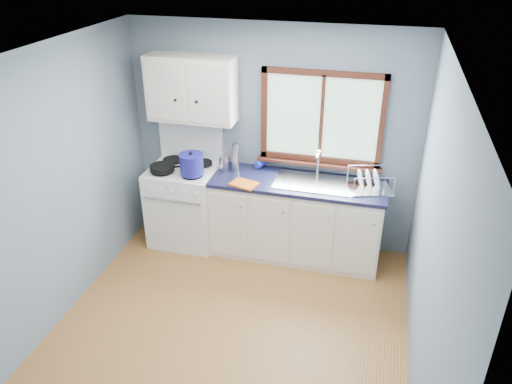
% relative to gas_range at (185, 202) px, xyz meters
% --- Properties ---
extents(floor, '(3.20, 3.60, 0.02)m').
position_rel_gas_range_xyz_m(floor, '(0.95, -1.47, -0.50)').
color(floor, '#A16A34').
rests_on(floor, ground).
extents(ceiling, '(3.20, 3.60, 0.02)m').
position_rel_gas_range_xyz_m(ceiling, '(0.95, -1.47, 2.02)').
color(ceiling, white).
rests_on(ceiling, wall_back).
extents(wall_back, '(3.20, 0.02, 2.50)m').
position_rel_gas_range_xyz_m(wall_back, '(0.95, 0.34, 0.76)').
color(wall_back, slate).
rests_on(wall_back, ground).
extents(wall_left, '(0.02, 3.60, 2.50)m').
position_rel_gas_range_xyz_m(wall_left, '(-0.66, -1.47, 0.76)').
color(wall_left, slate).
rests_on(wall_left, ground).
extents(wall_right, '(0.02, 3.60, 2.50)m').
position_rel_gas_range_xyz_m(wall_right, '(2.56, -1.47, 0.76)').
color(wall_right, slate).
rests_on(wall_right, ground).
extents(gas_range, '(0.76, 0.69, 1.36)m').
position_rel_gas_range_xyz_m(gas_range, '(0.00, 0.00, 0.00)').
color(gas_range, white).
rests_on(gas_range, floor).
extents(base_cabinets, '(1.85, 0.60, 0.88)m').
position_rel_gas_range_xyz_m(base_cabinets, '(1.31, 0.02, -0.08)').
color(base_cabinets, silver).
rests_on(base_cabinets, floor).
extents(countertop, '(1.89, 0.64, 0.04)m').
position_rel_gas_range_xyz_m(countertop, '(1.31, 0.02, 0.41)').
color(countertop, black).
rests_on(countertop, base_cabinets).
extents(sink, '(0.84, 0.46, 0.44)m').
position_rel_gas_range_xyz_m(sink, '(1.49, 0.02, 0.37)').
color(sink, silver).
rests_on(sink, countertop).
extents(window, '(1.36, 0.10, 1.03)m').
position_rel_gas_range_xyz_m(window, '(1.48, 0.30, 0.98)').
color(window, '#9EC6A8').
rests_on(window, wall_back).
extents(upper_cabinets, '(0.95, 0.35, 0.70)m').
position_rel_gas_range_xyz_m(upper_cabinets, '(0.10, 0.15, 1.31)').
color(upper_cabinets, silver).
rests_on(upper_cabinets, wall_back).
extents(skillet, '(0.43, 0.36, 0.05)m').
position_rel_gas_range_xyz_m(skillet, '(-0.17, -0.16, 0.49)').
color(skillet, black).
rests_on(skillet, gas_range).
extents(stockpot, '(0.34, 0.34, 0.26)m').
position_rel_gas_range_xyz_m(stockpot, '(0.18, -0.17, 0.58)').
color(stockpot, navy).
rests_on(stockpot, gas_range).
extents(utensil_crock, '(0.15, 0.15, 0.39)m').
position_rel_gas_range_xyz_m(utensil_crock, '(0.46, 0.11, 0.51)').
color(utensil_crock, silver).
rests_on(utensil_crock, countertop).
extents(thermos, '(0.08, 0.08, 0.33)m').
position_rel_gas_range_xyz_m(thermos, '(0.59, 0.10, 0.59)').
color(thermos, silver).
rests_on(thermos, countertop).
extents(soap_bottle, '(0.13, 0.13, 0.25)m').
position_rel_gas_range_xyz_m(soap_bottle, '(0.80, 0.20, 0.55)').
color(soap_bottle, '#1F2DB9').
rests_on(soap_bottle, countertop).
extents(dish_towel, '(0.31, 0.26, 0.02)m').
position_rel_gas_range_xyz_m(dish_towel, '(0.77, -0.21, 0.44)').
color(dish_towel, '#D36014').
rests_on(dish_towel, countertop).
extents(dish_rack, '(0.50, 0.44, 0.22)m').
position_rel_gas_range_xyz_m(dish_rack, '(2.05, 0.02, 0.48)').
color(dish_rack, silver).
rests_on(dish_rack, countertop).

